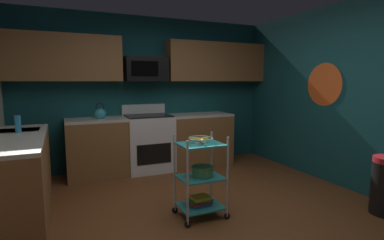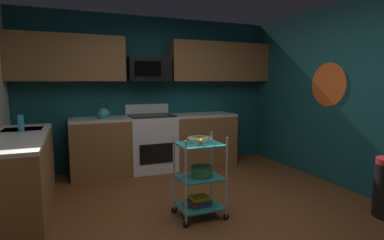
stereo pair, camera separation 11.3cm
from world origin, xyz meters
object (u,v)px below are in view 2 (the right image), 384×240
(oven_range, at_px, (152,142))
(microwave, at_px, (149,69))
(book_stack, at_px, (199,201))
(rolling_cart, at_px, (200,177))
(mixing_bowl_large, at_px, (202,171))
(dish_soap_bottle, at_px, (21,123))
(kettle, at_px, (104,113))
(fruit_bowl, at_px, (200,139))

(oven_range, distance_m, microwave, 1.23)
(book_stack, bearing_deg, rolling_cart, -53.13)
(mixing_bowl_large, xyz_separation_m, book_stack, (-0.03, 0.00, -0.34))
(oven_range, relative_size, microwave, 1.57)
(dish_soap_bottle, bearing_deg, kettle, 43.92)
(oven_range, distance_m, fruit_bowl, 2.00)
(oven_range, relative_size, mixing_bowl_large, 4.37)
(mixing_bowl_large, bearing_deg, rolling_cart, 180.00)
(mixing_bowl_large, bearing_deg, microwave, 91.88)
(rolling_cart, bearing_deg, book_stack, 126.87)
(book_stack, bearing_deg, mixing_bowl_large, -0.00)
(rolling_cart, xyz_separation_m, kettle, (-0.81, 1.95, 0.55))
(rolling_cart, height_order, fruit_bowl, rolling_cart)
(mixing_bowl_large, height_order, book_stack, mixing_bowl_large)
(book_stack, relative_size, dish_soap_bottle, 1.29)
(microwave, height_order, fruit_bowl, microwave)
(oven_range, relative_size, fruit_bowl, 4.04)
(rolling_cart, distance_m, dish_soap_bottle, 2.14)
(rolling_cart, xyz_separation_m, dish_soap_bottle, (-1.82, 0.98, 0.57))
(fruit_bowl, xyz_separation_m, kettle, (-0.81, 1.95, 0.12))
(fruit_bowl, height_order, mixing_bowl_large, fruit_bowl)
(oven_range, distance_m, kettle, 0.93)
(oven_range, relative_size, dish_soap_bottle, 5.50)
(rolling_cart, xyz_separation_m, mixing_bowl_large, (0.03, -0.00, 0.07))
(mixing_bowl_large, bearing_deg, kettle, 113.15)
(oven_range, xyz_separation_m, rolling_cart, (0.04, -1.96, -0.03))
(mixing_bowl_large, bearing_deg, dish_soap_bottle, 152.17)
(oven_range, xyz_separation_m, book_stack, (0.04, -1.96, -0.30))
(fruit_bowl, bearing_deg, oven_range, 91.16)
(oven_range, xyz_separation_m, kettle, (-0.77, -0.00, 0.52))
(rolling_cart, xyz_separation_m, fruit_bowl, (-0.00, -0.00, 0.42))
(microwave, xyz_separation_m, kettle, (-0.77, -0.11, -0.70))
(microwave, bearing_deg, dish_soap_bottle, -148.66)
(microwave, relative_size, kettle, 2.65)
(oven_range, xyz_separation_m, mixing_bowl_large, (0.07, -1.96, 0.04))
(rolling_cart, relative_size, fruit_bowl, 3.36)
(oven_range, xyz_separation_m, fruit_bowl, (0.04, -1.96, 0.40))
(dish_soap_bottle, bearing_deg, microwave, 31.34)
(kettle, bearing_deg, microwave, 8.05)
(rolling_cart, distance_m, kettle, 2.18)
(microwave, bearing_deg, rolling_cart, -88.89)
(rolling_cart, distance_m, book_stack, 0.27)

